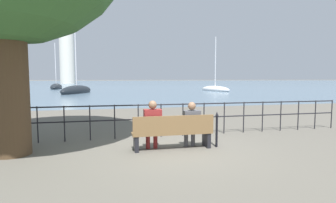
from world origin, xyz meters
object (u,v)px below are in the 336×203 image
object	(u,v)px
sailboat_0	(215,89)
sailboat_2	(77,91)
park_bench	(173,133)
seated_person_left	(152,123)
sailboat_3	(56,87)
seated_person_right	(191,123)
harbor_lighthouse	(67,50)
closed_umbrella	(217,127)

from	to	relation	value
sailboat_0	sailboat_2	xyz separation A→B (m)	(-19.98, -2.27, 0.06)
park_bench	seated_person_left	world-z (taller)	seated_person_left
park_bench	sailboat_3	xyz separation A→B (m)	(-10.97, 45.99, -0.13)
seated_person_right	harbor_lighthouse	size ratio (longest dim) A/B	0.04
sailboat_0	park_bench	bearing A→B (deg)	-124.91
park_bench	closed_umbrella	world-z (taller)	closed_umbrella
sailboat_3	harbor_lighthouse	bearing A→B (deg)	91.38
seated_person_right	closed_umbrella	size ratio (longest dim) A/B	1.27
sailboat_2	sailboat_3	bearing A→B (deg)	128.59
closed_umbrella	sailboat_2	xyz separation A→B (m)	(-6.69, 28.88, -0.21)
seated_person_right	sailboat_3	xyz separation A→B (m)	(-11.49, 45.91, -0.36)
seated_person_left	sailboat_0	xyz separation A→B (m)	(15.01, 31.05, -0.44)
closed_umbrella	sailboat_3	xyz separation A→B (m)	(-12.17, 46.02, -0.22)
closed_umbrella	park_bench	bearing A→B (deg)	178.63
closed_umbrella	sailboat_0	size ratio (longest dim) A/B	0.11
seated_person_right	sailboat_0	size ratio (longest dim) A/B	0.14
park_bench	harbor_lighthouse	distance (m)	102.79
sailboat_0	seated_person_right	bearing A→B (deg)	-124.17
seated_person_left	sailboat_3	xyz separation A→B (m)	(-10.45, 45.92, -0.39)
closed_umbrella	harbor_lighthouse	distance (m)	103.01
park_bench	harbor_lighthouse	world-z (taller)	harbor_lighthouse
sailboat_2	harbor_lighthouse	size ratio (longest dim) A/B	0.31
park_bench	closed_umbrella	bearing A→B (deg)	-1.37
seated_person_right	sailboat_3	bearing A→B (deg)	104.05
park_bench	sailboat_2	size ratio (longest dim) A/B	0.24
closed_umbrella	sailboat_0	bearing A→B (deg)	66.89
seated_person_left	closed_umbrella	xyz separation A→B (m)	(1.72, -0.11, -0.17)
sailboat_0	sailboat_3	size ratio (longest dim) A/B	0.96
park_bench	sailboat_0	world-z (taller)	sailboat_0
seated_person_left	harbor_lighthouse	world-z (taller)	harbor_lighthouse
seated_person_left	sailboat_0	distance (m)	34.49
park_bench	harbor_lighthouse	xyz separation A→B (m)	(-16.52, 100.71, 12.29)
closed_umbrella	seated_person_right	bearing A→B (deg)	170.93
seated_person_right	sailboat_0	world-z (taller)	sailboat_0
seated_person_left	closed_umbrella	world-z (taller)	seated_person_left
sailboat_3	park_bench	bearing A→B (deg)	-81.00
park_bench	sailboat_2	bearing A→B (deg)	100.77
sailboat_0	harbor_lighthouse	world-z (taller)	harbor_lighthouse
seated_person_right	seated_person_left	bearing A→B (deg)	-179.87
seated_person_right	sailboat_3	distance (m)	47.33
closed_umbrella	sailboat_3	size ratio (longest dim) A/B	0.11
harbor_lighthouse	sailboat_0	bearing A→B (deg)	-65.98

